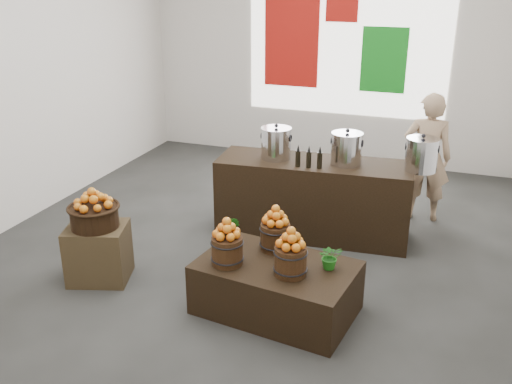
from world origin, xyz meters
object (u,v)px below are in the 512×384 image
(stock_pot_center, at_px, (346,149))
(shopper, at_px, (427,157))
(wicker_basket, at_px, (94,217))
(counter, at_px, (313,198))
(stock_pot_left, at_px, (276,144))
(stock_pot_right, at_px, (421,155))
(crate, at_px, (99,253))
(display_table, at_px, (276,288))

(stock_pot_center, bearing_deg, shopper, 47.52)
(shopper, bearing_deg, wicker_basket, 38.39)
(counter, xyz_separation_m, stock_pot_center, (0.36, 0.03, 0.64))
(stock_pot_left, xyz_separation_m, stock_pot_right, (1.65, 0.13, 0.00))
(crate, xyz_separation_m, stock_pot_right, (2.98, 1.90, 0.81))
(display_table, bearing_deg, crate, -170.68)
(wicker_basket, distance_m, shopper, 4.08)
(display_table, bearing_deg, shopper, 75.70)
(crate, bearing_deg, wicker_basket, 0.00)
(display_table, bearing_deg, counter, 101.31)
(stock_pot_left, height_order, stock_pot_right, same)
(stock_pot_right, bearing_deg, shopper, 88.59)
(stock_pot_right, bearing_deg, counter, -175.37)
(wicker_basket, distance_m, stock_pot_left, 2.25)
(stock_pot_right, height_order, shopper, shopper)
(display_table, distance_m, stock_pot_center, 1.99)
(stock_pot_left, bearing_deg, crate, -127.10)
(counter, distance_m, shopper, 1.58)
(display_table, relative_size, stock_pot_right, 4.08)
(display_table, distance_m, shopper, 2.97)
(counter, relative_size, stock_pot_center, 6.47)
(counter, bearing_deg, wicker_basket, -139.54)
(stock_pot_left, xyz_separation_m, stock_pot_center, (0.82, 0.07, 0.00))
(stock_pot_left, xyz_separation_m, shopper, (1.67, 0.99, -0.28))
(crate, height_order, counter, counter)
(display_table, distance_m, stock_pot_left, 2.00)
(wicker_basket, bearing_deg, stock_pot_center, 40.35)
(wicker_basket, xyz_separation_m, stock_pot_center, (2.16, 1.84, 0.40))
(wicker_basket, xyz_separation_m, counter, (1.80, 1.81, -0.24))
(stock_pot_center, xyz_separation_m, shopper, (0.84, 0.92, -0.28))
(wicker_basket, bearing_deg, crate, 0.00)
(stock_pot_center, relative_size, stock_pot_right, 1.00)
(crate, bearing_deg, stock_pot_right, 32.52)
(display_table, distance_m, counter, 1.77)
(crate, bearing_deg, display_table, 1.59)
(stock_pot_right, bearing_deg, wicker_basket, -147.48)
(crate, height_order, shopper, shopper)
(counter, relative_size, stock_pot_left, 6.47)
(display_table, relative_size, counter, 0.63)
(wicker_basket, relative_size, display_table, 0.33)
(stock_pot_center, distance_m, shopper, 1.28)
(crate, height_order, stock_pot_right, stock_pot_right)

